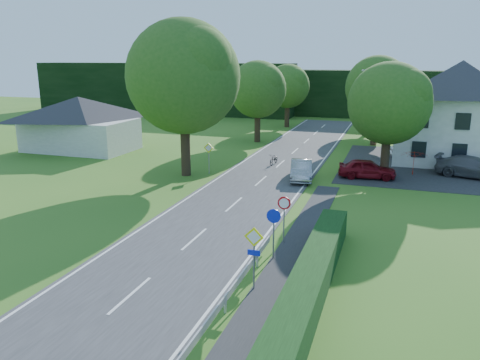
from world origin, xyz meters
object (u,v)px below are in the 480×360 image
(streetlight, at_px, (383,115))
(parked_car_silver_a, at_px, (414,151))
(parked_car_red, at_px, (367,169))
(moving_car, at_px, (301,170))
(parked_car_silver_b, at_px, (449,157))
(parked_car_grey, at_px, (473,167))
(parasol, at_px, (414,163))
(motorcycle, at_px, (274,159))

(streetlight, bearing_deg, parked_car_silver_a, 65.06)
(streetlight, xyz_separation_m, parked_car_red, (-0.76, -2.68, -3.71))
(streetlight, xyz_separation_m, moving_car, (-5.36, -4.61, -3.70))
(parked_car_silver_a, relative_size, parked_car_silver_b, 0.81)
(moving_car, relative_size, parked_car_silver_a, 1.09)
(parked_car_silver_a, xyz_separation_m, parked_car_grey, (4.07, -5.76, 0.11))
(parked_car_grey, bearing_deg, parasol, 113.71)
(streetlight, bearing_deg, parked_car_red, -105.87)
(parked_car_silver_a, bearing_deg, parked_car_red, 146.15)
(motorcycle, relative_size, parked_car_grey, 0.32)
(parked_car_red, relative_size, parasol, 2.02)
(moving_car, bearing_deg, parked_car_silver_b, 27.83)
(parked_car_silver_a, height_order, parasol, parasol)
(motorcycle, xyz_separation_m, parasol, (11.07, -0.09, 0.48))
(parked_car_red, bearing_deg, parasol, -62.04)
(parasol, bearing_deg, parked_car_silver_a, 88.47)
(motorcycle, height_order, parked_car_silver_a, parked_car_silver_a)
(parked_car_silver_a, distance_m, parasol, 6.35)
(parked_car_red, distance_m, parked_car_silver_a, 9.21)
(streetlight, bearing_deg, parked_car_silver_b, 36.27)
(parasol, bearing_deg, parked_car_red, -146.58)
(parasol, bearing_deg, parked_car_silver_b, 57.16)
(streetlight, distance_m, parked_car_silver_b, 7.72)
(streetlight, distance_m, parked_car_grey, 7.70)
(motorcycle, distance_m, parked_car_silver_b, 14.66)
(parked_car_silver_b, bearing_deg, parked_car_grey, 172.52)
(parked_car_red, distance_m, parasol, 3.97)
(moving_car, bearing_deg, parked_car_silver_a, 41.60)
(parked_car_silver_b, bearing_deg, parked_car_silver_a, 29.72)
(motorcycle, xyz_separation_m, parked_car_grey, (15.31, 0.49, 0.32))
(parasol, bearing_deg, motorcycle, 179.54)
(moving_car, distance_m, motorcycle, 5.26)
(parked_car_silver_b, bearing_deg, moving_car, 102.21)
(motorcycle, relative_size, parasol, 0.83)
(parked_car_red, relative_size, parked_car_silver_b, 0.85)
(motorcycle, distance_m, parked_car_silver_a, 12.87)
(motorcycle, bearing_deg, parked_car_red, -11.44)
(motorcycle, bearing_deg, parked_car_silver_b, 22.40)
(moving_car, xyz_separation_m, parked_car_silver_b, (10.81, 8.61, -0.03))
(motorcycle, bearing_deg, moving_car, -48.10)
(motorcycle, distance_m, parked_car_grey, 15.32)
(motorcycle, height_order, parked_car_red, parked_car_red)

